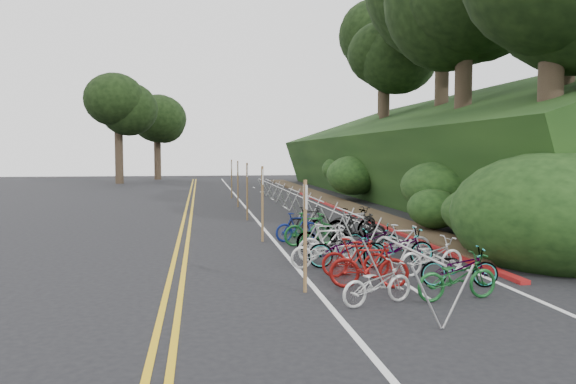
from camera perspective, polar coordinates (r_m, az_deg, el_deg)
name	(u,v)px	position (r m, az deg, el deg)	size (l,w,h in m)	color
ground	(261,275)	(13.69, -2.79, -8.38)	(120.00, 120.00, 0.00)	black
road_markings	(250,223)	(23.67, -3.90, -3.12)	(7.47, 80.00, 0.01)	gold
red_curb	(354,215)	(26.44, 6.75, -2.29)	(0.25, 28.00, 0.10)	maroon
embankment	(439,159)	(35.39, 15.06, 3.27)	(14.30, 48.14, 9.11)	black
tree_cluster	(374,33)	(37.86, 8.76, 15.71)	(31.68, 53.40, 17.00)	#2D2319
bike_rack_front	(411,264)	(11.00, 12.41, -7.18)	(1.11, 3.01, 1.11)	#A7A7A7
bike_racks_rest	(294,196)	(26.75, 0.60, -0.46)	(1.14, 23.00, 1.17)	#A7A7A7
signpost_near	(305,228)	(11.76, 1.75, -3.69)	(0.08, 0.40, 2.37)	brown
signposts_rest	(242,184)	(27.42, -4.70, 0.84)	(0.08, 18.40, 2.50)	brown
bike_front	(323,250)	(14.43, 3.53, -5.93)	(1.70, 0.59, 0.89)	beige
bike_valet	(362,241)	(15.74, 7.58, -4.97)	(3.31, 11.17, 1.08)	beige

